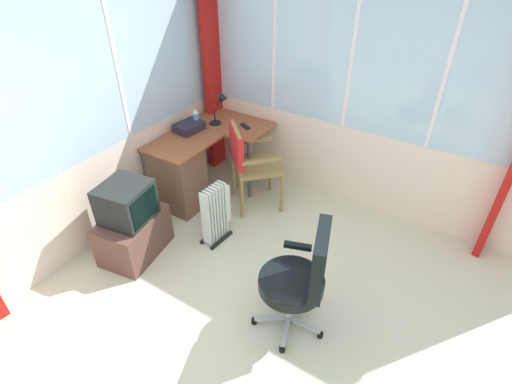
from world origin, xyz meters
name	(u,v)px	position (x,y,z in m)	size (l,w,h in m)	color
ground	(278,343)	(0.00, 0.00, -0.03)	(5.05, 5.22, 0.06)	beige
north_window_panel	(58,125)	(0.00, 2.14, 1.29)	(4.05, 0.07, 2.59)	beige
east_window_panel	(391,97)	(2.06, 0.00, 1.29)	(0.07, 4.22, 2.59)	beige
curtain_corner	(213,69)	(1.93, 2.01, 1.24)	(0.31, 0.07, 2.49)	red
desk	(182,172)	(1.00, 1.79, 0.40)	(1.30, 0.90, 0.74)	#964F2F
desk_lamp	(222,104)	(1.68, 1.72, 0.96)	(0.22, 0.19, 0.35)	black
tv_remote	(245,126)	(1.72, 1.44, 0.75)	(0.04, 0.15, 0.02)	black
spray_bottle	(196,118)	(1.44, 1.91, 0.84)	(0.06, 0.06, 0.22)	#49A9D0
paper_tray	(189,127)	(1.31, 1.91, 0.78)	(0.30, 0.23, 0.09)	#272130
wooden_armchair	(246,157)	(1.34, 1.18, 0.62)	(0.68, 0.68, 0.96)	olive
office_chair	(303,275)	(0.23, -0.05, 0.55)	(0.63, 0.55, 0.98)	#B7B7BF
tv_on_stand	(131,225)	(0.12, 1.66, 0.34)	(0.70, 0.54, 0.78)	brown
space_heater	(216,213)	(0.72, 1.12, 0.32)	(0.36, 0.19, 0.63)	silver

